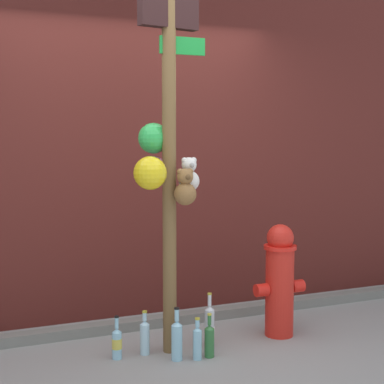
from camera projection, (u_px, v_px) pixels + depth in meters
name	position (u px, v px, depth m)	size (l,w,h in m)	color
ground_plane	(188.00, 373.00, 3.81)	(14.00, 14.00, 0.00)	gray
building_wall	(125.00, 127.00, 4.96)	(10.00, 0.20, 3.22)	#561E19
curb_strip	(142.00, 323.00, 4.70)	(8.00, 0.12, 0.08)	slate
memorial_post	(165.00, 140.00, 4.04)	(0.56, 0.46, 2.63)	brown
fire_hydrant	(280.00, 279.00, 4.50)	(0.41, 0.25, 0.87)	red
bottle_0	(117.00, 343.00, 4.05)	(0.07, 0.07, 0.30)	#93CCE0
bottle_1	(209.00, 327.00, 4.27)	(0.07, 0.07, 0.40)	silver
bottle_2	(197.00, 342.00, 4.03)	(0.06, 0.06, 0.29)	#93CCE0
bottle_3	(145.00, 336.00, 4.13)	(0.07, 0.07, 0.31)	#B2DBEA
bottle_4	(209.00, 340.00, 4.08)	(0.07, 0.07, 0.31)	#337038
bottle_5	(177.00, 339.00, 4.02)	(0.08, 0.08, 0.37)	#93CCE0
litter_1	(197.00, 317.00, 4.99)	(0.10, 0.05, 0.01)	#8C99B2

